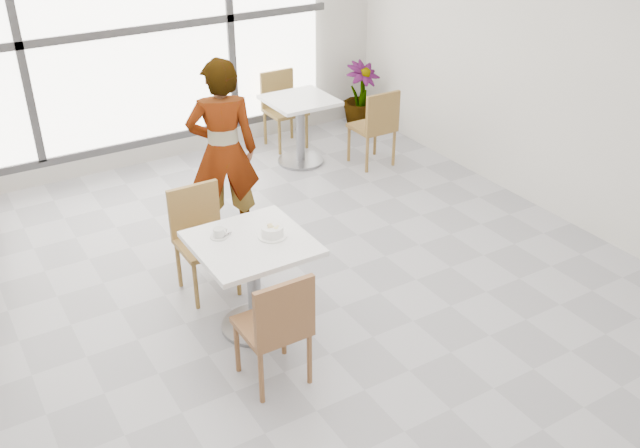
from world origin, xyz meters
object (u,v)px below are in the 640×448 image
bg_table_right (300,121)px  bg_chair_right_far (282,104)px  chair_near (277,324)px  chair_far (201,232)px  bg_chair_right_near (376,123)px  plant_right (361,96)px  person (223,152)px  oatmeal_bowl (272,231)px  main_table (253,268)px  coffee_cup (219,233)px

bg_table_right → bg_chair_right_far: bg_chair_right_far is taller
chair_near → bg_table_right: chair_near is taller
chair_far → bg_chair_right_far: same height
bg_chair_right_near → plant_right: (0.53, 1.07, -0.09)m
plant_right → person: bearing=-147.6°
oatmeal_bowl → main_table: bearing=172.2°
bg_table_right → chair_near: bearing=-122.2°
coffee_cup → chair_near: bearing=-88.5°
main_table → bg_chair_right_near: bearing=38.3°
oatmeal_bowl → plant_right: oatmeal_bowl is taller
coffee_cup → person: bearing=64.2°
chair_far → bg_chair_right_near: size_ratio=1.00×
coffee_cup → person: person is taller
chair_near → bg_chair_right_far: 4.22m
bg_chair_right_near → bg_chair_right_far: size_ratio=1.00×
bg_chair_right_far → plant_right: bg_chair_right_far is taller
bg_chair_right_far → bg_chair_right_near: bearing=-62.3°
chair_near → coffee_cup: bearing=-88.5°
bg_chair_right_near → main_table: bearing=38.3°
oatmeal_bowl → chair_far: bearing=109.3°
chair_near → person: size_ratio=0.52×
bg_chair_right_far → main_table: bearing=-121.9°
chair_far → bg_chair_right_near: same height
chair_near → chair_far: (0.05, 1.36, 0.00)m
oatmeal_bowl → person: (0.26, 1.40, 0.04)m
plant_right → bg_chair_right_near: bearing=-116.5°
main_table → person: (0.41, 1.37, 0.31)m
oatmeal_bowl → bg_chair_right_near: bg_chair_right_near is taller
person → plant_right: bearing=-128.2°
main_table → bg_chair_right_near: 3.15m
coffee_cup → bg_chair_right_near: bg_chair_right_near is taller
plant_right → bg_chair_right_far: bearing=178.6°
main_table → bg_table_right: bearing=53.8°
bg_table_right → plant_right: 1.32m
chair_near → bg_chair_right_near: 3.69m
main_table → plant_right: 4.27m
chair_near → coffee_cup: chair_near is taller
bg_table_right → coffee_cup: bearing=-130.7°
main_table → oatmeal_bowl: size_ratio=3.81×
main_table → chair_near: (-0.15, -0.64, -0.02)m
oatmeal_bowl → coffee_cup: bearing=149.3°
bg_table_right → person: bearing=-141.9°
plant_right → bg_table_right: bearing=-155.3°
chair_far → plant_right: chair_far is taller
bg_chair_right_near → plant_right: bearing=-116.5°
bg_chair_right_far → coffee_cup: bearing=-125.6°
main_table → chair_near: chair_near is taller
chair_near → plant_right: bearing=-130.7°
chair_near → plant_right: size_ratio=1.06×
coffee_cup → person: (0.58, 1.20, 0.06)m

